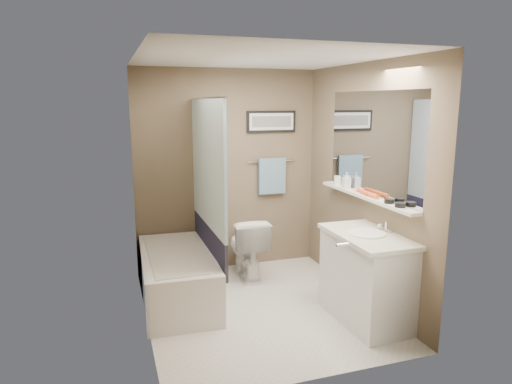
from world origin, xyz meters
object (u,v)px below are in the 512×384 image
object	(u,v)px
hair_brush_back	(363,192)
glass_jar	(338,180)
bathtub	(177,277)
hair_brush_front	(371,195)
candle_bowl_far	(389,201)
candle_bowl_near	(400,205)
toilet	(247,247)
soap_bottle	(347,180)
vanity	(366,280)

from	to	relation	value
hair_brush_back	glass_jar	bearing A→B (deg)	90.00
bathtub	hair_brush_front	world-z (taller)	hair_brush_front
hair_brush_back	hair_brush_front	bearing A→B (deg)	-90.00
bathtub	hair_brush_back	xyz separation A→B (m)	(1.79, -0.56, 0.89)
candle_bowl_far	bathtub	bearing A→B (deg)	150.34
glass_jar	hair_brush_front	bearing A→B (deg)	-90.00
candle_bowl_near	glass_jar	bearing A→B (deg)	90.00
hair_brush_front	hair_brush_back	bearing A→B (deg)	90.00
toilet	soap_bottle	xyz separation A→B (m)	(0.92, -0.64, 0.84)
toilet	bathtub	bearing A→B (deg)	27.35
vanity	glass_jar	xyz separation A→B (m)	(0.19, 0.96, 0.77)
glass_jar	bathtub	bearing A→B (deg)	178.69
hair_brush_back	glass_jar	distance (m)	0.52
vanity	hair_brush_back	distance (m)	0.88
toilet	candle_bowl_near	distance (m)	1.98
hair_brush_back	candle_bowl_near	bearing A→B (deg)	-90.00
bathtub	soap_bottle	size ratio (longest dim) A/B	9.00
bathtub	candle_bowl_near	distance (m)	2.32
toilet	glass_jar	size ratio (longest dim) A/B	7.19
candle_bowl_near	glass_jar	world-z (taller)	glass_jar
toilet	hair_brush_front	bearing A→B (deg)	131.73
candle_bowl_near	hair_brush_back	bearing A→B (deg)	90.00
toilet	hair_brush_front	xyz separation A→B (m)	(0.92, -1.12, 0.78)
glass_jar	soap_bottle	size ratio (longest dim) A/B	0.60
toilet	vanity	size ratio (longest dim) A/B	0.80
candle_bowl_near	hair_brush_front	distance (m)	0.46
hair_brush_front	soap_bottle	bearing A→B (deg)	90.00
vanity	hair_brush_front	world-z (taller)	hair_brush_front
hair_brush_front	hair_brush_back	distance (m)	0.16
candle_bowl_far	hair_brush_front	distance (m)	0.29
candle_bowl_far	soap_bottle	xyz separation A→B (m)	(0.00, 0.78, 0.06)
hair_brush_front	toilet	bearing A→B (deg)	129.13
vanity	soap_bottle	distance (m)	1.12
glass_jar	candle_bowl_near	bearing A→B (deg)	-90.00
bathtub	soap_bottle	xyz separation A→B (m)	(1.79, -0.24, 0.95)
candle_bowl_near	glass_jar	distance (m)	1.14
bathtub	glass_jar	world-z (taller)	glass_jar
candle_bowl_far	soap_bottle	world-z (taller)	soap_bottle
toilet	candle_bowl_near	size ratio (longest dim) A/B	7.99
vanity	soap_bottle	xyz separation A→B (m)	(0.19, 0.76, 0.80)
candle_bowl_near	candle_bowl_far	world-z (taller)	same
glass_jar	soap_bottle	distance (m)	0.20
vanity	candle_bowl_near	world-z (taller)	candle_bowl_near
toilet	hair_brush_front	distance (m)	1.65
toilet	vanity	xyz separation A→B (m)	(0.73, -1.40, 0.04)
toilet	candle_bowl_near	world-z (taller)	candle_bowl_near
bathtub	soap_bottle	distance (m)	2.04
bathtub	vanity	xyz separation A→B (m)	(1.60, -1.00, 0.15)
bathtub	soap_bottle	bearing A→B (deg)	-5.32
hair_brush_front	glass_jar	distance (m)	0.68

